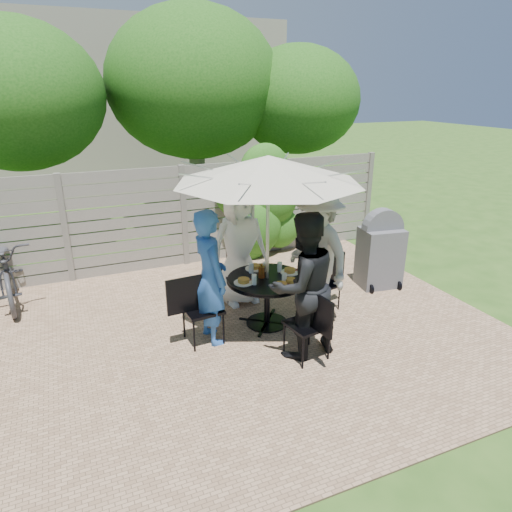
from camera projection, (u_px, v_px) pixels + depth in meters
name	position (u px, v px, depth m)	size (l,w,h in m)	color
backyard_envelope	(123.00, 104.00, 13.94)	(60.00, 60.00, 5.00)	#2B4D18
patio_table	(267.00, 292.00, 6.23)	(1.18, 1.18, 0.71)	black
umbrella	(268.00, 169.00, 5.64)	(2.65, 2.65, 2.34)	silver
chair_back	(236.00, 281.00, 7.09)	(0.47, 0.68, 0.94)	black
person_back	(239.00, 246.00, 6.76)	(0.89, 0.58, 1.83)	white
chair_left	(202.00, 322.00, 5.86)	(0.70, 0.49, 0.95)	black
person_left	(210.00, 278.00, 5.71)	(0.65, 0.42, 1.77)	#285BB1
chair_front	(307.00, 338.00, 5.51)	(0.50, 0.70, 0.93)	black
person_front	(303.00, 286.00, 5.40)	(0.89, 0.69, 1.83)	black
chair_right	(323.00, 294.00, 6.75)	(0.63, 0.47, 0.84)	black
person_right	(318.00, 253.00, 6.45)	(1.19, 0.69, 1.85)	#AEACA9
plate_back	(254.00, 267.00, 6.44)	(0.26, 0.26, 0.06)	white
plate_left	(244.00, 281.00, 5.98)	(0.26, 0.26, 0.06)	white
plate_front	(281.00, 286.00, 5.85)	(0.26, 0.26, 0.06)	white
plate_right	(290.00, 271.00, 6.31)	(0.26, 0.26, 0.06)	white
plate_extra	(291.00, 281.00, 5.98)	(0.24, 0.24, 0.06)	white
glass_back	(251.00, 268.00, 6.29)	(0.07, 0.07, 0.14)	silver
glass_left	(254.00, 279.00, 5.92)	(0.07, 0.07, 0.14)	silver
glass_front	(284.00, 278.00, 5.96)	(0.07, 0.07, 0.14)	silver
glass_right	(280.00, 267.00, 6.33)	(0.07, 0.07, 0.14)	silver
syrup_jug	(262.00, 272.00, 6.14)	(0.09, 0.09, 0.16)	#59280C
coffee_cup	(266.00, 267.00, 6.36)	(0.08, 0.08, 0.12)	#C6B293
bicycle	(7.00, 269.00, 6.95)	(0.69, 1.99, 1.04)	#333338
bbq_grill	(380.00, 252.00, 7.41)	(0.71, 0.59, 1.32)	#58585D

